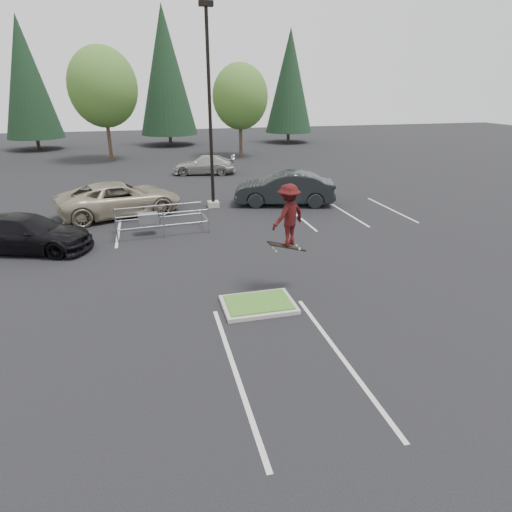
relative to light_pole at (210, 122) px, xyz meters
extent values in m
plane|color=black|center=(-0.50, -12.00, -4.56)|extent=(120.00, 120.00, 0.00)
cube|color=gray|center=(-0.50, -12.00, -4.50)|extent=(2.20, 1.60, 0.12)
cube|color=#2D6921|center=(-0.50, -12.00, -4.42)|extent=(1.95, 1.35, 0.05)
cube|color=beige|center=(-5.00, -3.00, -4.56)|extent=(0.12, 5.20, 0.01)
cube|color=beige|center=(-7.70, -3.00, -4.56)|extent=(0.12, 5.20, 0.01)
cube|color=beige|center=(4.00, -3.00, -4.56)|extent=(0.12, 5.20, 0.01)
cube|color=beige|center=(6.70, -3.00, -4.56)|extent=(0.12, 5.20, 0.01)
cube|color=beige|center=(9.40, -3.00, -4.56)|extent=(0.12, 5.20, 0.01)
cube|color=beige|center=(-1.85, -15.00, -4.56)|extent=(0.12, 6.00, 0.01)
cube|color=beige|center=(0.85, -15.00, -4.56)|extent=(0.12, 6.00, 0.01)
cube|color=gray|center=(0.00, 0.00, -4.41)|extent=(0.60, 0.60, 0.30)
cylinder|color=black|center=(0.00, 0.00, 0.44)|extent=(0.18, 0.18, 10.00)
cube|color=black|center=(0.00, 0.00, 5.44)|extent=(0.70, 0.35, 0.25)
cylinder|color=#38281C|center=(-6.50, 18.50, -2.81)|extent=(0.32, 0.32, 3.50)
ellipsoid|color=#2F6424|center=(-6.50, 18.50, 1.70)|extent=(5.89, 5.89, 6.77)
sphere|color=#2F6424|center=(-5.90, 18.20, 0.96)|extent=(3.68, 3.68, 3.68)
sphere|color=#2F6424|center=(-7.00, 18.90, 1.15)|extent=(4.05, 4.05, 4.05)
cylinder|color=#38281C|center=(5.50, 17.80, -3.04)|extent=(0.32, 0.32, 3.04)
ellipsoid|color=#2F6424|center=(5.50, 17.80, 0.88)|extent=(5.12, 5.12, 5.89)
sphere|color=#2F6424|center=(6.10, 17.50, 0.24)|extent=(3.20, 3.20, 3.20)
sphere|color=#2F6424|center=(5.00, 18.20, 0.40)|extent=(3.52, 3.52, 3.52)
cylinder|color=#38281C|center=(-14.50, 28.00, -3.96)|extent=(0.36, 0.36, 1.20)
cone|color=black|center=(-14.50, 28.00, 2.54)|extent=(5.72, 5.72, 11.80)
cylinder|color=#38281C|center=(-0.50, 28.50, -3.96)|extent=(0.36, 0.36, 1.20)
cone|color=black|center=(-0.50, 28.50, 3.29)|extent=(6.38, 6.38, 13.30)
cylinder|color=#38281C|center=(13.50, 27.50, -3.96)|extent=(0.36, 0.36, 1.20)
cone|color=black|center=(13.50, 27.50, 2.29)|extent=(5.50, 5.50, 11.30)
cylinder|color=#919499|center=(-4.95, -4.89, -3.98)|extent=(0.06, 0.06, 1.16)
cylinder|color=#919499|center=(-5.07, -3.48, -3.98)|extent=(0.06, 0.06, 1.16)
cylinder|color=#919499|center=(-2.94, -4.70, -3.98)|extent=(0.06, 0.06, 1.16)
cylinder|color=#919499|center=(-3.06, -3.30, -3.98)|extent=(0.06, 0.06, 1.16)
cylinder|color=#919499|center=(-0.93, -4.52, -3.98)|extent=(0.06, 0.06, 1.16)
cylinder|color=#919499|center=(-1.05, -3.11, -3.98)|extent=(0.06, 0.06, 1.16)
cylinder|color=#919499|center=(-2.94, -4.70, -4.00)|extent=(4.03, 0.42, 0.05)
cylinder|color=#919499|center=(-2.94, -4.70, -3.45)|extent=(4.03, 0.42, 0.05)
cylinder|color=#919499|center=(-3.06, -3.30, -4.00)|extent=(4.03, 0.42, 0.05)
cylinder|color=#919499|center=(-3.06, -3.30, -3.45)|extent=(4.03, 0.42, 0.05)
cube|color=#919499|center=(-3.60, -4.05, -3.83)|extent=(0.90, 0.60, 0.48)
cube|color=black|center=(0.70, -11.00, -3.05)|extent=(1.29, 0.48, 0.42)
cylinder|color=beige|center=(0.30, -11.13, -3.13)|extent=(0.08, 0.05, 0.08)
cylinder|color=beige|center=(0.30, -10.87, -3.13)|extent=(0.08, 0.05, 0.08)
cylinder|color=beige|center=(1.10, -11.13, -3.13)|extent=(0.08, 0.05, 0.08)
cylinder|color=beige|center=(1.10, -10.87, -3.13)|extent=(0.08, 0.05, 0.08)
imported|color=maroon|center=(0.70, -11.00, -2.01)|extent=(1.48, 1.28, 1.98)
imported|color=gray|center=(-5.00, -0.50, -3.69)|extent=(6.79, 4.53, 1.73)
imported|color=black|center=(-8.50, -5.00, -3.81)|extent=(5.54, 3.63, 1.49)
imported|color=black|center=(4.00, -0.50, -3.63)|extent=(5.92, 3.35, 1.85)
imported|color=#A8A8A2|center=(0.91, 9.82, -3.86)|extent=(5.10, 2.89, 1.39)
camera|label=1|loc=(-3.45, -23.29, 1.74)|focal=30.00mm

